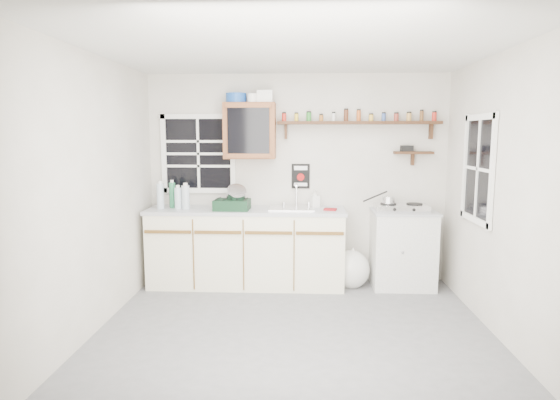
{
  "coord_description": "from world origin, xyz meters",
  "views": [
    {
      "loc": [
        0.06,
        -4.09,
        1.78
      ],
      "look_at": [
        -0.15,
        0.55,
        1.13
      ],
      "focal_mm": 30.0,
      "sensor_mm": 36.0,
      "label": 1
    }
  ],
  "objects_px": {
    "spice_shelf": "(359,122)",
    "main_cabinet": "(247,247)",
    "dish_rack": "(233,202)",
    "right_cabinet": "(402,249)",
    "hotplate": "(401,207)",
    "upper_cabinet": "(250,131)"
  },
  "relations": [
    {
      "from": "spice_shelf",
      "to": "main_cabinet",
      "type": "bearing_deg",
      "value": -170.81
    },
    {
      "from": "main_cabinet",
      "to": "dish_rack",
      "type": "relative_size",
      "value": 5.59
    },
    {
      "from": "right_cabinet",
      "to": "hotplate",
      "type": "relative_size",
      "value": 1.51
    },
    {
      "from": "main_cabinet",
      "to": "right_cabinet",
      "type": "relative_size",
      "value": 2.54
    },
    {
      "from": "upper_cabinet",
      "to": "dish_rack",
      "type": "distance_m",
      "value": 0.86
    },
    {
      "from": "right_cabinet",
      "to": "dish_rack",
      "type": "relative_size",
      "value": 2.2
    },
    {
      "from": "main_cabinet",
      "to": "hotplate",
      "type": "relative_size",
      "value": 3.84
    },
    {
      "from": "right_cabinet",
      "to": "dish_rack",
      "type": "distance_m",
      "value": 2.05
    },
    {
      "from": "right_cabinet",
      "to": "dish_rack",
      "type": "height_order",
      "value": "dish_rack"
    },
    {
      "from": "main_cabinet",
      "to": "hotplate",
      "type": "height_order",
      "value": "hotplate"
    },
    {
      "from": "right_cabinet",
      "to": "dish_rack",
      "type": "xyz_separation_m",
      "value": [
        -1.97,
        -0.11,
        0.56
      ]
    },
    {
      "from": "upper_cabinet",
      "to": "spice_shelf",
      "type": "relative_size",
      "value": 0.34
    },
    {
      "from": "main_cabinet",
      "to": "spice_shelf",
      "type": "xyz_separation_m",
      "value": [
        1.32,
        0.21,
        1.47
      ]
    },
    {
      "from": "spice_shelf",
      "to": "right_cabinet",
      "type": "bearing_deg",
      "value": -19.91
    },
    {
      "from": "main_cabinet",
      "to": "upper_cabinet",
      "type": "xyz_separation_m",
      "value": [
        0.03,
        0.14,
        1.36
      ]
    },
    {
      "from": "dish_rack",
      "to": "upper_cabinet",
      "type": "bearing_deg",
      "value": 55.22
    },
    {
      "from": "main_cabinet",
      "to": "right_cabinet",
      "type": "bearing_deg",
      "value": 0.79
    },
    {
      "from": "spice_shelf",
      "to": "hotplate",
      "type": "bearing_deg",
      "value": -23.28
    },
    {
      "from": "main_cabinet",
      "to": "dish_rack",
      "type": "bearing_deg",
      "value": -148.82
    },
    {
      "from": "upper_cabinet",
      "to": "dish_rack",
      "type": "height_order",
      "value": "upper_cabinet"
    },
    {
      "from": "upper_cabinet",
      "to": "spice_shelf",
      "type": "distance_m",
      "value": 1.29
    },
    {
      "from": "hotplate",
      "to": "main_cabinet",
      "type": "bearing_deg",
      "value": -178.92
    }
  ]
}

